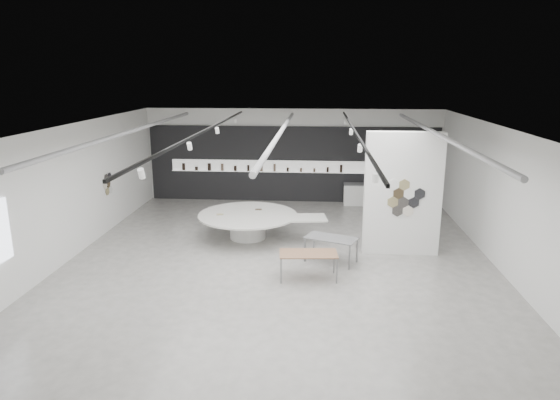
# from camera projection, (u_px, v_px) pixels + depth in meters

# --- Properties ---
(room) EXTENTS (12.02, 14.02, 3.82)m
(room) POSITION_uv_depth(u_px,v_px,m) (276.00, 191.00, 13.64)
(room) COLOR #9D9A94
(room) RESTS_ON ground
(back_wall_display) EXTENTS (11.80, 0.27, 3.10)m
(back_wall_display) POSITION_uv_depth(u_px,v_px,m) (290.00, 164.00, 20.47)
(back_wall_display) COLOR black
(back_wall_display) RESTS_ON ground
(partition_column) EXTENTS (2.20, 0.38, 3.60)m
(partition_column) POSITION_uv_depth(u_px,v_px,m) (403.00, 194.00, 14.41)
(partition_column) COLOR white
(partition_column) RESTS_ON ground
(display_island) EXTENTS (4.34, 3.55, 0.81)m
(display_island) POSITION_uv_depth(u_px,v_px,m) (250.00, 222.00, 16.04)
(display_island) COLOR white
(display_island) RESTS_ON ground
(sample_table_wood) EXTENTS (1.54, 0.86, 0.70)m
(sample_table_wood) POSITION_uv_depth(u_px,v_px,m) (308.00, 255.00, 12.86)
(sample_table_wood) COLOR #8A6247
(sample_table_wood) RESTS_ON ground
(sample_table_stone) EXTENTS (1.58, 1.20, 0.73)m
(sample_table_stone) POSITION_uv_depth(u_px,v_px,m) (331.00, 240.00, 13.97)
(sample_table_stone) COLOR slate
(sample_table_stone) RESTS_ON ground
(kitchen_counter) EXTENTS (1.53, 0.63, 1.19)m
(kitchen_counter) POSITION_uv_depth(u_px,v_px,m) (362.00, 194.00, 20.14)
(kitchen_counter) COLOR white
(kitchen_counter) RESTS_ON ground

